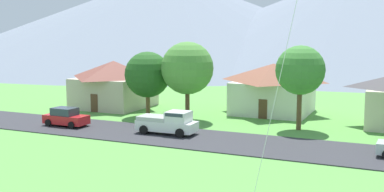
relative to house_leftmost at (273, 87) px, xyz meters
name	(u,v)px	position (x,y,z in m)	size (l,w,h in m)	color
road_strip	(256,145)	(2.68, -15.16, -2.75)	(160.00, 7.20, 0.08)	#2D2D33
mountain_west_ridge	(169,17)	(-53.03, 79.23, 10.29)	(138.66, 138.66, 26.17)	slate
mountain_east_ridge	(355,18)	(-2.48, 106.81, 10.15)	(91.32, 91.32, 25.87)	gray
mountain_far_east_ridge	(354,19)	(-0.51, 85.79, 9.43)	(129.06, 129.06, 24.44)	slate
house_leftmost	(273,87)	(0.00, 0.00, 0.00)	(8.43, 8.45, 5.39)	silver
house_left_center	(114,83)	(-18.01, -3.65, 0.02)	(8.16, 8.54, 5.43)	beige
tree_near_left	(187,68)	(-6.66, -7.74, 2.42)	(5.21, 5.21, 7.83)	brown
tree_right_of_center	(148,75)	(-11.27, -7.57, 1.59)	(4.74, 4.74, 6.77)	brown
tree_near_right	(300,70)	(4.46, -7.86, 2.58)	(4.41, 4.41, 7.60)	brown
parked_car_red_mid_west	(66,117)	(-15.70, -15.28, -1.92)	(4.22, 2.13, 1.68)	red
pickup_truck_white_west_side	(168,122)	(-5.35, -14.49, -1.73)	(5.24, 2.41, 1.99)	white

